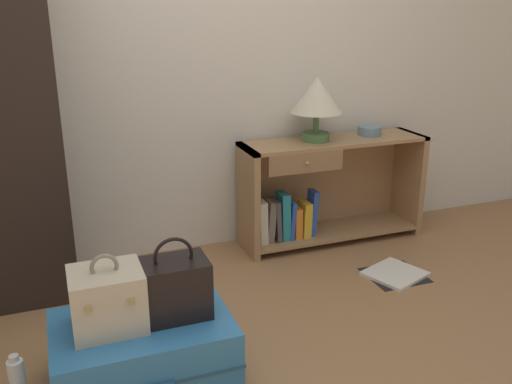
{
  "coord_description": "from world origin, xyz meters",
  "views": [
    {
      "loc": [
        -0.78,
        -1.71,
        1.46
      ],
      "look_at": [
        0.17,
        0.79,
        0.55
      ],
      "focal_mm": 39.18,
      "sensor_mm": 36.0,
      "label": 1
    }
  ],
  "objects_px": {
    "bottle": "(18,382)",
    "handbag": "(175,287)",
    "table_lamp": "(317,98)",
    "bowl": "(369,131)",
    "open_book_on_floor": "(395,274)",
    "bookshelf": "(321,192)",
    "suitcase_large": "(144,352)",
    "train_case": "(107,299)"
  },
  "relations": [
    {
      "from": "bottle",
      "to": "handbag",
      "type": "bearing_deg",
      "value": -2.14
    },
    {
      "from": "table_lamp",
      "to": "bowl",
      "type": "relative_size",
      "value": 2.59
    },
    {
      "from": "bowl",
      "to": "open_book_on_floor",
      "type": "xyz_separation_m",
      "value": [
        -0.17,
        -0.63,
        -0.68
      ]
    },
    {
      "from": "bottle",
      "to": "open_book_on_floor",
      "type": "height_order",
      "value": "bottle"
    },
    {
      "from": "bottle",
      "to": "bookshelf",
      "type": "bearing_deg",
      "value": 29.6
    },
    {
      "from": "open_book_on_floor",
      "to": "table_lamp",
      "type": "bearing_deg",
      "value": 109.64
    },
    {
      "from": "table_lamp",
      "to": "bowl",
      "type": "xyz_separation_m",
      "value": [
        0.39,
        0.01,
        -0.23
      ]
    },
    {
      "from": "table_lamp",
      "to": "suitcase_large",
      "type": "height_order",
      "value": "table_lamp"
    },
    {
      "from": "bowl",
      "to": "bottle",
      "type": "height_order",
      "value": "bowl"
    },
    {
      "from": "bowl",
      "to": "open_book_on_floor",
      "type": "bearing_deg",
      "value": -105.19
    },
    {
      "from": "bookshelf",
      "to": "handbag",
      "type": "height_order",
      "value": "bookshelf"
    },
    {
      "from": "bookshelf",
      "to": "bowl",
      "type": "bearing_deg",
      "value": 2.34
    },
    {
      "from": "handbag",
      "to": "bottle",
      "type": "relative_size",
      "value": 1.52
    },
    {
      "from": "bowl",
      "to": "train_case",
      "type": "height_order",
      "value": "bowl"
    },
    {
      "from": "bottle",
      "to": "train_case",
      "type": "bearing_deg",
      "value": -3.32
    },
    {
      "from": "table_lamp",
      "to": "bowl",
      "type": "bearing_deg",
      "value": 2.18
    },
    {
      "from": "table_lamp",
      "to": "bottle",
      "type": "relative_size",
      "value": 1.75
    },
    {
      "from": "table_lamp",
      "to": "bowl",
      "type": "distance_m",
      "value": 0.45
    },
    {
      "from": "suitcase_large",
      "to": "open_book_on_floor",
      "type": "distance_m",
      "value": 1.55
    },
    {
      "from": "handbag",
      "to": "suitcase_large",
      "type": "bearing_deg",
      "value": -178.24
    },
    {
      "from": "train_case",
      "to": "bottle",
      "type": "xyz_separation_m",
      "value": [
        -0.35,
        0.02,
        -0.29
      ]
    },
    {
      "from": "suitcase_large",
      "to": "handbag",
      "type": "distance_m",
      "value": 0.3
    },
    {
      "from": "bookshelf",
      "to": "bowl",
      "type": "distance_m",
      "value": 0.5
    },
    {
      "from": "suitcase_large",
      "to": "train_case",
      "type": "bearing_deg",
      "value": 176.8
    },
    {
      "from": "bookshelf",
      "to": "table_lamp",
      "type": "distance_m",
      "value": 0.6
    },
    {
      "from": "table_lamp",
      "to": "train_case",
      "type": "bearing_deg",
      "value": -143.17
    },
    {
      "from": "suitcase_large",
      "to": "handbag",
      "type": "bearing_deg",
      "value": 1.76
    },
    {
      "from": "train_case",
      "to": "handbag",
      "type": "height_order",
      "value": "handbag"
    },
    {
      "from": "train_case",
      "to": "bottle",
      "type": "relative_size",
      "value": 1.4
    },
    {
      "from": "suitcase_large",
      "to": "open_book_on_floor",
      "type": "bearing_deg",
      "value": 16.22
    },
    {
      "from": "suitcase_large",
      "to": "open_book_on_floor",
      "type": "relative_size",
      "value": 1.87
    },
    {
      "from": "handbag",
      "to": "bowl",
      "type": "bearing_deg",
      "value": 34.86
    },
    {
      "from": "bowl",
      "to": "handbag",
      "type": "xyz_separation_m",
      "value": [
        -1.51,
        -1.05,
        -0.29
      ]
    },
    {
      "from": "bookshelf",
      "to": "table_lamp",
      "type": "height_order",
      "value": "table_lamp"
    },
    {
      "from": "table_lamp",
      "to": "train_case",
      "type": "distance_m",
      "value": 1.81
    },
    {
      "from": "bottle",
      "to": "open_book_on_floor",
      "type": "distance_m",
      "value": 2.0
    },
    {
      "from": "train_case",
      "to": "table_lamp",
      "type": "bearing_deg",
      "value": 36.83
    },
    {
      "from": "bookshelf",
      "to": "open_book_on_floor",
      "type": "relative_size",
      "value": 3.14
    },
    {
      "from": "suitcase_large",
      "to": "bottle",
      "type": "bearing_deg",
      "value": 176.71
    },
    {
      "from": "table_lamp",
      "to": "bottle",
      "type": "bearing_deg",
      "value": -149.67
    },
    {
      "from": "table_lamp",
      "to": "handbag",
      "type": "xyz_separation_m",
      "value": [
        -1.12,
        -1.04,
        -0.52
      ]
    },
    {
      "from": "suitcase_large",
      "to": "train_case",
      "type": "xyz_separation_m",
      "value": [
        -0.12,
        0.01,
        0.26
      ]
    }
  ]
}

